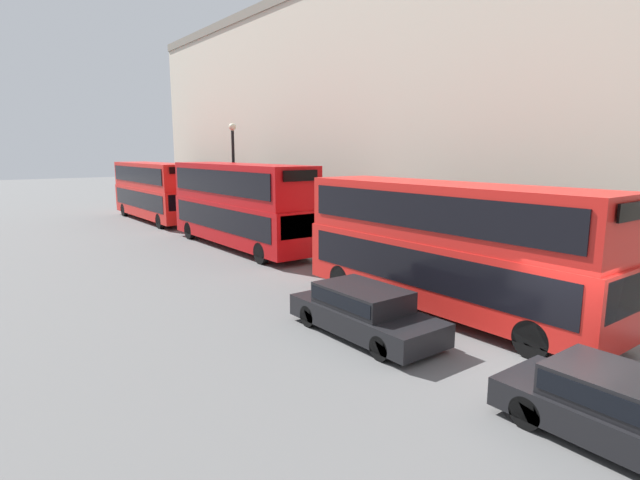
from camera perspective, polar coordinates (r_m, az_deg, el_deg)
name	(u,v)px	position (r m, az deg, el deg)	size (l,w,h in m)	color
ground_plane	(555,375)	(13.10, 25.27, -13.81)	(200.00, 200.00, 0.00)	#5B5B5B
bus_leading	(445,242)	(16.16, 14.11, -0.23)	(2.59, 10.68, 4.12)	red
bus_second_in_queue	(239,202)	(26.77, -9.20, 4.31)	(2.59, 11.45, 4.44)	#B20C0F
bus_third_in_queue	(155,189)	(38.88, -18.39, 5.56)	(2.59, 11.32, 4.25)	red
car_dark_sedan	(626,409)	(10.53, 31.58, -16.17)	(1.80, 4.35, 1.31)	black
car_hatchback	(364,310)	(14.12, 5.01, -7.94)	(1.87, 4.74, 1.38)	black
street_lamp	(234,167)	(31.52, -9.86, 8.26)	(0.44, 0.44, 6.76)	black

